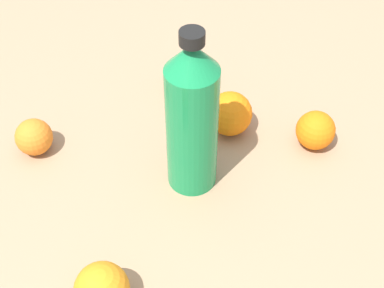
{
  "coord_description": "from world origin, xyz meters",
  "views": [
    {
      "loc": [
        -0.56,
        -0.06,
        0.69
      ],
      "look_at": [
        0.02,
        0.02,
        0.08
      ],
      "focal_mm": 51.03,
      "sensor_mm": 36.0,
      "label": 1
    }
  ],
  "objects_px": {
    "orange_4": "(230,114)",
    "water_bottle": "(192,118)",
    "orange_1": "(189,76)",
    "orange_3": "(34,137)",
    "orange_2": "(316,130)"
  },
  "relations": [
    {
      "from": "orange_4",
      "to": "water_bottle",
      "type": "bearing_deg",
      "value": 157.22
    },
    {
      "from": "water_bottle",
      "to": "orange_1",
      "type": "bearing_deg",
      "value": 59.06
    },
    {
      "from": "orange_3",
      "to": "orange_4",
      "type": "relative_size",
      "value": 0.81
    },
    {
      "from": "orange_3",
      "to": "orange_2",
      "type": "bearing_deg",
      "value": -80.65
    },
    {
      "from": "orange_3",
      "to": "orange_4",
      "type": "bearing_deg",
      "value": -73.83
    },
    {
      "from": "orange_1",
      "to": "orange_2",
      "type": "xyz_separation_m",
      "value": [
        -0.12,
        -0.23,
        -0.0
      ]
    },
    {
      "from": "water_bottle",
      "to": "orange_3",
      "type": "height_order",
      "value": "water_bottle"
    },
    {
      "from": "water_bottle",
      "to": "orange_1",
      "type": "relative_size",
      "value": 4.11
    },
    {
      "from": "water_bottle",
      "to": "orange_2",
      "type": "relative_size",
      "value": 4.25
    },
    {
      "from": "orange_1",
      "to": "orange_3",
      "type": "distance_m",
      "value": 0.31
    },
    {
      "from": "orange_1",
      "to": "orange_2",
      "type": "height_order",
      "value": "orange_1"
    },
    {
      "from": "water_bottle",
      "to": "orange_4",
      "type": "xyz_separation_m",
      "value": [
        0.12,
        -0.05,
        -0.1
      ]
    },
    {
      "from": "orange_3",
      "to": "orange_4",
      "type": "xyz_separation_m",
      "value": [
        0.09,
        -0.32,
        0.01
      ]
    },
    {
      "from": "orange_3",
      "to": "orange_1",
      "type": "bearing_deg",
      "value": -50.98
    },
    {
      "from": "orange_1",
      "to": "orange_3",
      "type": "xyz_separation_m",
      "value": [
        -0.19,
        0.24,
        -0.0
      ]
    }
  ]
}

